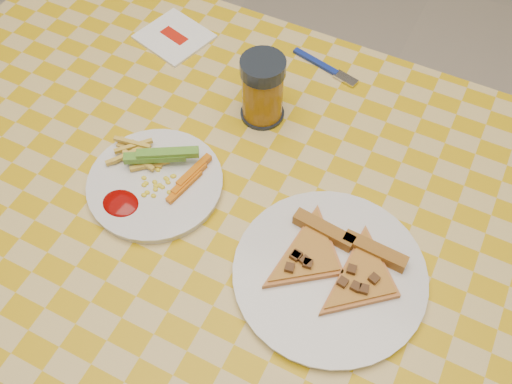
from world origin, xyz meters
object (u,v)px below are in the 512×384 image
table (230,238)px  drink_glass (263,90)px  plate_right (329,275)px  plate_left (155,184)px

table → drink_glass: size_ratio=10.55×
table → plate_right: size_ratio=4.78×
plate_right → drink_glass: 0.32m
table → plate_right: 0.20m
table → plate_left: plate_left is taller
drink_glass → plate_right: bearing=-46.6°
plate_right → table: bearing=170.8°
table → plate_right: bearing=-9.2°
table → plate_left: 0.15m
plate_left → drink_glass: (0.08, 0.21, 0.05)m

